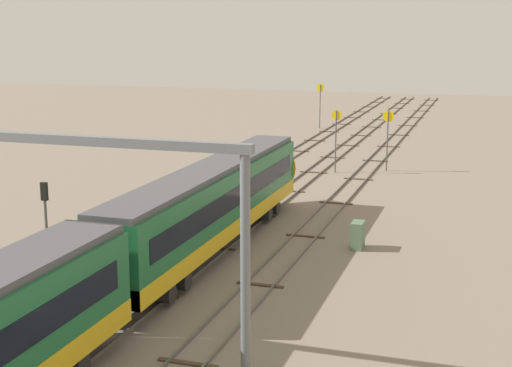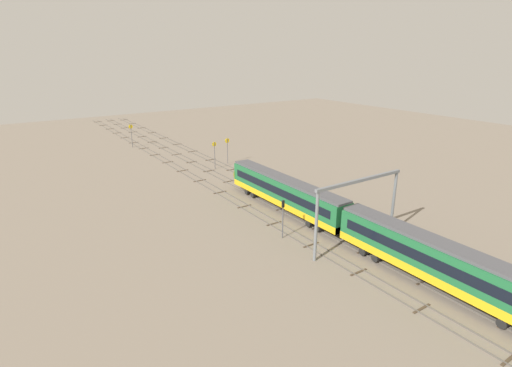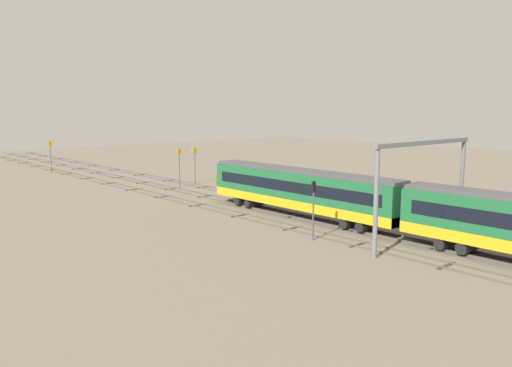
% 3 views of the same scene
% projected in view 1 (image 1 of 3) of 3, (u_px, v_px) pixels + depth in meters
% --- Properties ---
extents(ground_plane, '(206.89, 206.89, 0.00)m').
position_uv_depth(ground_plane, '(239.00, 231.00, 45.90)').
color(ground_plane, gray).
extents(track_near_foreground, '(190.89, 2.40, 0.16)m').
position_uv_depth(track_near_foreground, '(305.00, 236.00, 44.61)').
color(track_near_foreground, '#59544C').
rests_on(track_near_foreground, ground).
extents(track_with_train, '(190.89, 2.40, 0.16)m').
position_uv_depth(track_with_train, '(239.00, 230.00, 45.88)').
color(track_with_train, '#59544C').
rests_on(track_with_train, ground).
extents(track_middle, '(190.89, 2.40, 0.16)m').
position_uv_depth(track_middle, '(176.00, 224.00, 47.16)').
color(track_middle, '#59544C').
rests_on(track_middle, ground).
extents(overhead_gantry, '(0.40, 13.64, 8.52)m').
position_uv_depth(overhead_gantry, '(80.00, 199.00, 27.55)').
color(overhead_gantry, slate).
rests_on(overhead_gantry, ground).
extents(speed_sign_near_foreground, '(0.14, 1.00, 5.37)m').
position_uv_depth(speed_sign_near_foreground, '(388.00, 131.00, 64.58)').
color(speed_sign_near_foreground, '#4C4C51').
rests_on(speed_sign_near_foreground, ground).
extents(speed_sign_mid_trackside, '(0.14, 0.90, 5.50)m').
position_uv_depth(speed_sign_mid_trackside, '(336.00, 133.00, 63.80)').
color(speed_sign_mid_trackside, '#4C4C51').
rests_on(speed_sign_mid_trackside, ground).
extents(speed_sign_far_trackside, '(0.14, 1.00, 5.61)m').
position_uv_depth(speed_sign_far_trackside, '(320.00, 99.00, 92.17)').
color(speed_sign_far_trackside, '#4C4C51').
rests_on(speed_sign_far_trackside, ground).
extents(signal_light_trackside_departure, '(0.31, 0.32, 5.06)m').
position_uv_depth(signal_light_trackside_departure, '(46.00, 218.00, 36.09)').
color(signal_light_trackside_departure, '#4C4C51').
rests_on(signal_light_trackside_departure, ground).
extents(relay_cabinet, '(1.21, 0.68, 1.58)m').
position_uv_depth(relay_cabinet, '(358.00, 235.00, 42.11)').
color(relay_cabinet, '#597259').
rests_on(relay_cabinet, ground).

